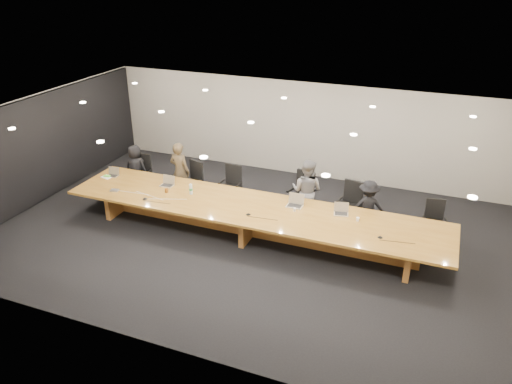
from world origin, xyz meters
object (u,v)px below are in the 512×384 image
at_px(chair_right, 350,204).
at_px(person_d, 368,207).
at_px(water_bottle, 191,189).
at_px(paper_cup_near, 295,210).
at_px(person_a, 136,168).
at_px(chair_mid_right, 300,195).
at_px(laptop_b, 166,181).
at_px(paper_cup_far, 358,219).
at_px(chair_far_right, 435,222).
at_px(person_b, 180,171).
at_px(laptop_a, 112,172).
at_px(laptop_d, 295,201).
at_px(mic_right, 380,237).
at_px(av_box, 115,190).
at_px(chair_left, 191,181).
at_px(mic_center, 248,214).
at_px(chair_far_left, 141,173).
at_px(conference_table, 251,216).
at_px(person_c, 307,191).
at_px(laptop_e, 341,209).
at_px(amber_mug, 166,190).
at_px(mic_left, 145,198).
at_px(chair_mid_left, 230,186).

xyz_separation_m(chair_right, person_d, (0.46, -0.18, 0.10)).
height_order(water_bottle, paper_cup_near, water_bottle).
xyz_separation_m(person_a, person_d, (6.41, -0.04, 0.00)).
xyz_separation_m(chair_mid_right, laptop_b, (-3.19, -1.02, 0.28)).
relative_size(person_a, paper_cup_far, 15.79).
distance_m(chair_far_right, laptop_b, 6.49).
distance_m(chair_far_right, person_b, 6.50).
height_order(person_b, water_bottle, person_b).
xyz_separation_m(laptop_a, laptop_d, (4.98, 0.08, 0.03)).
xyz_separation_m(laptop_a, mic_right, (7.04, -0.62, -0.10)).
height_order(laptop_a, av_box, laptop_a).
height_order(chair_left, water_bottle, chair_left).
bearing_deg(laptop_d, paper_cup_near, -71.55).
distance_m(laptop_a, mic_center, 4.20).
bearing_deg(chair_mid_right, person_d, 9.31).
bearing_deg(chair_far_left, water_bottle, -34.00).
bearing_deg(person_a, chair_far_left, -176.92).
relative_size(av_box, mic_right, 1.81).
relative_size(conference_table, chair_left, 8.17).
height_order(conference_table, person_b, person_b).
height_order(person_c, water_bottle, person_c).
distance_m(conference_table, chair_far_left, 3.99).
height_order(laptop_d, mic_center, laptop_d).
xyz_separation_m(chair_far_right, water_bottle, (-5.61, -1.18, 0.37)).
xyz_separation_m(chair_far_right, laptop_b, (-6.40, -0.99, 0.37)).
height_order(chair_right, paper_cup_far, chair_right).
bearing_deg(person_a, person_d, 177.29).
height_order(chair_far_left, laptop_b, chair_far_left).
height_order(av_box, mic_center, av_box).
xyz_separation_m(laptop_e, av_box, (-5.46, -0.83, -0.11)).
bearing_deg(av_box, person_d, 2.40).
relative_size(chair_right, paper_cup_near, 14.12).
bearing_deg(person_d, paper_cup_far, 70.48).
relative_size(laptop_e, amber_mug, 3.12).
distance_m(conference_table, chair_right, 2.42).
height_order(chair_right, laptop_b, chair_right).
height_order(person_c, laptop_d, person_c).
bearing_deg(laptop_e, mic_left, 179.22).
bearing_deg(water_bottle, chair_far_left, 153.08).
distance_m(conference_table, mic_left, 2.58).
relative_size(chair_mid_right, laptop_a, 4.12).
relative_size(paper_cup_far, mic_center, 0.75).
xyz_separation_m(amber_mug, mic_center, (2.30, -0.34, -0.04)).
distance_m(av_box, mic_right, 6.44).
height_order(chair_mid_left, paper_cup_far, chair_mid_left).
xyz_separation_m(laptop_e, paper_cup_near, (-1.01, -0.23, -0.09)).
height_order(conference_table, chair_right, chair_right).
bearing_deg(person_b, mic_left, 95.71).
xyz_separation_m(laptop_a, paper_cup_near, (5.05, -0.14, -0.07)).
xyz_separation_m(laptop_d, laptop_e, (1.08, 0.01, -0.02)).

